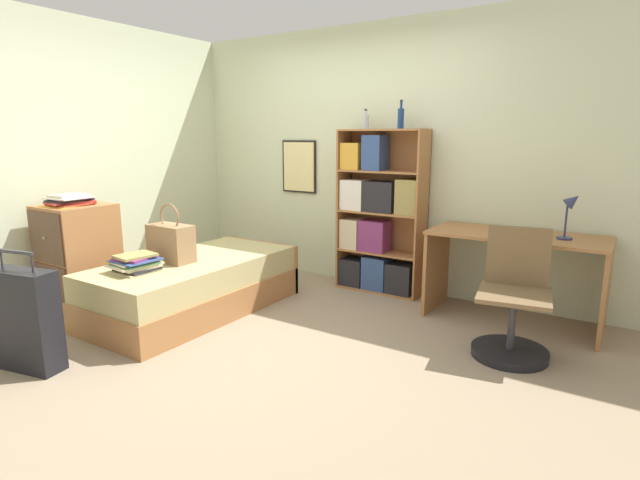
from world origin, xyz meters
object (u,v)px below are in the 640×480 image
bookcase (376,220)px  bottle_brown (401,118)px  suitcase (24,320)px  magazine_pile_on_dresser (70,200)px  bottle_green (366,121)px  desk_chair (513,317)px  desk_lamp (571,208)px  desk (515,260)px  bed (196,285)px  dresser (79,258)px  handbag (171,242)px  book_stack_on_bed (136,263)px

bookcase → bottle_brown: bottle_brown is taller
suitcase → magazine_pile_on_dresser: size_ratio=2.04×
suitcase → bookcase: (1.15, 2.82, 0.38)m
suitcase → bottle_green: (0.99, 2.85, 1.32)m
magazine_pile_on_dresser → desk_chair: (3.43, 1.14, -0.71)m
suitcase → bookcase: bookcase is taller
desk_lamp → desk_chair: 0.99m
desk → bed: bearing=-152.3°
bed → bottle_brown: size_ratio=7.15×
bed → magazine_pile_on_dresser: bearing=-148.0°
dresser → desk: (3.30, 1.77, 0.06)m
magazine_pile_on_dresser → bottle_green: bearing=48.4°
handbag → bookcase: 1.95m
handbag → suitcase: size_ratio=0.62×
suitcase → dresser: bearing=132.0°
book_stack_on_bed → desk_chair: desk_chair is taller
dresser → book_stack_on_bed: bearing=-1.5°
magazine_pile_on_dresser → bottle_brown: bearing=42.5°
bookcase → bottle_brown: bearing=-0.4°
desk_chair → magazine_pile_on_dresser: bearing=-161.6°
bookcase → magazine_pile_on_dresser: bearing=-134.3°
dresser → magazine_pile_on_dresser: 0.52m
bottle_green → dresser: bearing=-132.3°
handbag → bookcase: (1.13, 1.59, 0.08)m
bookcase → bottle_brown: size_ratio=6.12×
book_stack_on_bed → desk_chair: (2.61, 1.12, -0.26)m
dresser → bottle_green: bottle_green is taller
bottle_green → desk_lamp: bottle_green is taller
bottle_brown → desk_lamp: bottle_brown is taller
suitcase → dresser: (-0.79, 0.88, 0.13)m
bed → bottle_green: size_ratio=9.77×
magazine_pile_on_dresser → bottle_green: 2.76m
handbag → bed: bearing=61.9°
book_stack_on_bed → bottle_green: (0.96, 1.99, 1.12)m
suitcase → bottle_brown: size_ratio=3.12×
desk → dresser: bearing=-151.7°
book_stack_on_bed → dresser: dresser is taller
bed → handbag: 0.45m
handbag → desk: 2.87m
handbag → desk_chair: size_ratio=0.56×
bed → desk_lamp: (2.77, 1.24, 0.76)m
bottle_green → desk: 1.89m
dresser → desk_chair: dresser is taller
bottle_brown → desk: 1.62m
bookcase → desk_chair: bearing=-29.2°
bed → magazine_pile_on_dresser: size_ratio=4.67×
desk → desk_chair: (0.14, -0.67, -0.25)m
magazine_pile_on_dresser → bottle_green: bottle_green is taller
bottle_brown → desk: (1.13, -0.16, -1.15)m
suitcase → dresser: size_ratio=0.86×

